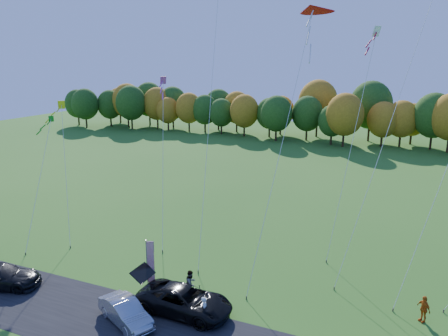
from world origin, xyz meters
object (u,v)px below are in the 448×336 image
at_px(black_suv, 185,300).
at_px(person_east, 423,309).
at_px(silver_sedan, 125,312).
at_px(feather_flag, 150,262).

distance_m(black_suv, person_east, 13.63).
distance_m(silver_sedan, feather_flag, 3.58).
bearing_deg(feather_flag, silver_sedan, -83.02).
bearing_deg(person_east, feather_flag, -120.90).
bearing_deg(black_suv, person_east, -68.63).
bearing_deg(person_east, black_suv, -114.11).
bearing_deg(silver_sedan, feather_flag, 32.22).
xyz_separation_m(black_suv, feather_flag, (-2.97, 0.96, 1.46)).
bearing_deg(black_suv, feather_flag, 73.45).
bearing_deg(silver_sedan, black_suv, -23.87).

